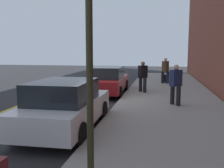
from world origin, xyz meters
name	(u,v)px	position (x,y,z in m)	size (l,w,h in m)	color
ground_plane	(102,99)	(0.00, 0.00, 0.00)	(56.00, 56.00, 0.00)	#28282B
sidewalk	(170,100)	(0.00, -3.30, 0.07)	(28.00, 4.60, 0.15)	gray
lane_stripe_centre	(42,97)	(0.00, 3.20, 0.00)	(28.00, 0.14, 0.01)	gold
parked_car_white	(65,105)	(-5.12, -0.07, 0.76)	(4.30, 1.93, 1.51)	black
parked_car_red	(108,80)	(1.54, 0.01, 0.76)	(4.69, 1.98, 1.51)	black
pedestrian_black_coat	(143,76)	(1.62, -1.90, 1.03)	(0.51, 0.52, 1.66)	black
pedestrian_navy_coat	(176,84)	(-1.49, -3.46, 1.04)	(0.50, 0.53, 1.67)	black
pedestrian_brown_coat	(165,70)	(5.72, -3.17, 1.09)	(0.56, 0.53, 1.76)	black
traffic_light_pole	(89,10)	(-7.98, -1.64, 3.04)	(0.35, 0.26, 4.26)	#2D2D19
rolling_suitcase	(165,78)	(6.26, -3.17, 0.43)	(0.34, 0.22, 0.90)	#191E38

